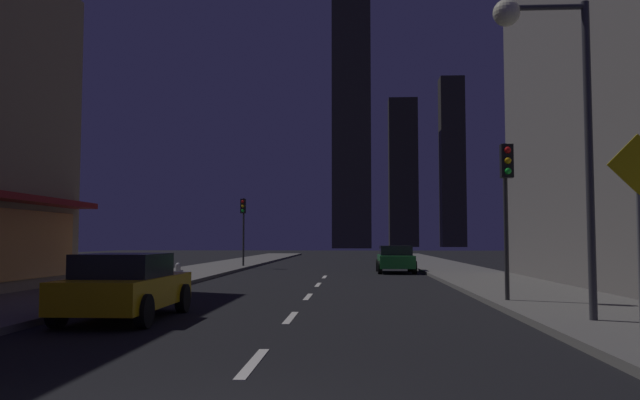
% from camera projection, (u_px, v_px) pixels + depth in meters
% --- Properties ---
extents(ground_plane, '(78.00, 136.00, 0.10)m').
position_uv_depth(ground_plane, '(331.00, 270.00, 37.59)').
color(ground_plane, black).
extents(sidewalk_right, '(4.00, 76.00, 0.15)m').
position_uv_depth(sidewalk_right, '(449.00, 268.00, 37.21)').
color(sidewalk_right, '#605E59').
rests_on(sidewalk_right, ground).
extents(sidewalk_left, '(4.00, 76.00, 0.15)m').
position_uv_depth(sidewalk_left, '(215.00, 268.00, 37.99)').
color(sidewalk_left, '#605E59').
rests_on(sidewalk_left, ground).
extents(lane_marking_center, '(0.16, 28.20, 0.01)m').
position_uv_depth(lane_marking_center, '(301.00, 306.00, 16.67)').
color(lane_marking_center, silver).
rests_on(lane_marking_center, ground).
extents(skyscraper_distant_tall, '(8.29, 5.30, 58.05)m').
position_uv_depth(skyscraper_distant_tall, '(351.00, 113.00, 135.38)').
color(skyscraper_distant_tall, '#363429').
rests_on(skyscraper_distant_tall, ground).
extents(skyscraper_distant_mid, '(7.42, 5.38, 38.52)m').
position_uv_depth(skyscraper_distant_mid, '(403.00, 173.00, 163.24)').
color(skyscraper_distant_mid, '#302D24').
rests_on(skyscraper_distant_mid, ground).
extents(skyscraper_distant_short, '(6.13, 5.63, 43.50)m').
position_uv_depth(skyscraper_distant_short, '(452.00, 162.00, 160.87)').
color(skyscraper_distant_short, '#312F25').
rests_on(skyscraper_distant_short, ground).
extents(skyscraper_distant_slender, '(7.47, 6.51, 56.28)m').
position_uv_depth(skyscraper_distant_slender, '(559.00, 102.00, 120.18)').
color(skyscraper_distant_slender, brown).
rests_on(skyscraper_distant_slender, ground).
extents(car_parked_near, '(1.98, 4.24, 1.45)m').
position_uv_depth(car_parked_near, '(126.00, 286.00, 13.83)').
color(car_parked_near, gold).
rests_on(car_parked_near, ground).
extents(car_parked_far, '(1.98, 4.24, 1.45)m').
position_uv_depth(car_parked_far, '(395.00, 259.00, 33.60)').
color(car_parked_far, '#1E722D').
rests_on(car_parked_far, ground).
extents(fire_hydrant_far_left, '(0.42, 0.30, 0.65)m').
position_uv_depth(fire_hydrant_far_left, '(178.00, 271.00, 26.06)').
color(fire_hydrant_far_left, '#B2B2B2').
rests_on(fire_hydrant_far_left, sidewalk_left).
extents(traffic_light_near_right, '(0.32, 0.48, 4.20)m').
position_uv_depth(traffic_light_near_right, '(507.00, 186.00, 16.81)').
color(traffic_light_near_right, '#2D2D2D').
rests_on(traffic_light_near_right, sidewalk_right).
extents(traffic_light_far_left, '(0.32, 0.48, 4.20)m').
position_uv_depth(traffic_light_far_left, '(243.00, 217.00, 39.08)').
color(traffic_light_far_left, '#2D2D2D').
rests_on(traffic_light_far_left, sidewalk_left).
extents(street_lamp_right, '(1.96, 0.56, 6.58)m').
position_uv_depth(street_lamp_right, '(546.00, 78.00, 12.90)').
color(street_lamp_right, '#38383D').
rests_on(street_lamp_right, sidewalk_right).
extents(pedestrian_crossing_sign, '(0.91, 0.08, 3.15)m').
position_uv_depth(pedestrian_crossing_sign, '(640.00, 221.00, 9.17)').
color(pedestrian_crossing_sign, slate).
rests_on(pedestrian_crossing_sign, sidewalk_right).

